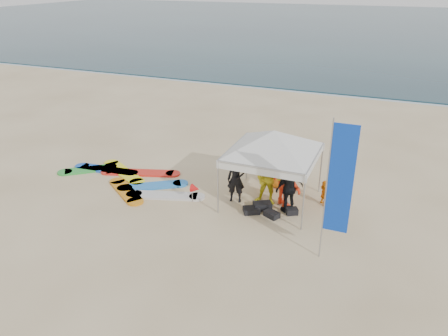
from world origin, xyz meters
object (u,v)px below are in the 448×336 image
canopy_tent (274,131)px  surfboard_spread (129,179)px  person_yellow (268,179)px  person_orange_b (281,162)px  feather_flag (339,182)px  marker_pennant (195,189)px  person_orange_a (286,177)px  person_black_b (289,188)px  person_seated (325,193)px  person_black_a (236,179)px

canopy_tent → surfboard_spread: 5.77m
person_yellow → person_orange_b: bearing=87.3°
feather_flag → marker_pennant: 5.15m
person_orange_a → feather_flag: feather_flag is taller
person_black_b → marker_pennant: 3.02m
person_orange_a → person_black_b: 0.48m
person_yellow → feather_flag: size_ratio=0.46×
person_black_b → canopy_tent: canopy_tent is taller
canopy_tent → feather_flag: size_ratio=0.97×
person_yellow → surfboard_spread: 5.23m
person_yellow → person_orange_b: (0.05, 1.30, 0.09)m
marker_pennant → surfboard_spread: size_ratio=0.11×
feather_flag → surfboard_spread: size_ratio=0.67×
person_orange_b → feather_flag: bearing=137.6°
person_orange_a → person_seated: person_orange_a is taller
feather_flag → person_yellow: bearing=136.7°
surfboard_spread → person_black_a: bearing=-0.4°
canopy_tent → feather_flag: bearing=-46.2°
person_orange_a → person_orange_b: bearing=-30.7°
person_black_a → canopy_tent: 2.02m
person_seated → canopy_tent: (-1.65, -0.46, 2.03)m
person_orange_b → feather_flag: size_ratio=0.50×
marker_pennant → person_orange_a: bearing=19.5°
canopy_tent → marker_pennant: 3.15m
person_orange_a → surfboard_spread: (-5.70, -0.34, -0.95)m
feather_flag → person_black_a: bearing=148.9°
person_seated → person_yellow: bearing=76.3°
person_yellow → feather_flag: 3.61m
person_black_a → person_orange_b: bearing=43.7°
person_seated → surfboard_spread: bearing=63.2°
marker_pennant → feather_flag: bearing=-17.7°
person_orange_b → feather_flag: feather_flag is taller
person_black_a → person_black_b: (1.77, -0.02, 0.02)m
surfboard_spread → person_yellow: bearing=2.2°
person_orange_a → feather_flag: 3.33m
person_black_a → person_orange_a: 1.61m
person_seated → surfboard_spread: person_seated is taller
person_orange_a → feather_flag: size_ratio=0.51×
marker_pennant → person_black_a: bearing=27.0°
canopy_tent → feather_flag: feather_flag is taller
person_orange_a → person_seated: (1.18, 0.48, -0.56)m
person_yellow → feather_flag: (2.43, -2.29, 1.39)m
person_yellow → person_seated: 1.89m
feather_flag → surfboard_spread: bearing=164.6°
person_yellow → person_black_b: size_ratio=1.09×
person_seated → feather_flag: 3.52m
person_black_a → person_seated: size_ratio=1.86×
person_seated → surfboard_spread: size_ratio=0.15×
person_black_b → feather_flag: bearing=85.0°
person_yellow → canopy_tent: 1.59m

